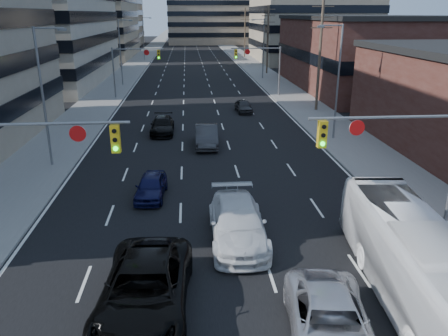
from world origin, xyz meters
TOP-DOWN VIEW (x-y plane):
  - road_surface at (0.00, 130.00)m, footprint 18.00×300.00m
  - sidewalk_left at (-11.50, 130.00)m, footprint 5.00×300.00m
  - sidewalk_right at (11.50, 130.00)m, footprint 5.00×300.00m
  - office_left_far at (-24.00, 100.00)m, footprint 20.00×30.00m
  - storefront_right_mid at (24.00, 50.00)m, footprint 20.00×30.00m
  - office_right_far at (25.00, 88.00)m, footprint 22.00×28.00m
  - bg_block_left at (-28.00, 140.00)m, footprint 24.00×24.00m
  - bg_block_right at (32.00, 130.00)m, footprint 22.00×22.00m
  - signal_near_left at (-7.45, 8.00)m, footprint 6.59×0.33m
  - signal_near_right at (7.45, 8.00)m, footprint 6.59×0.33m
  - signal_far_left at (-7.68, 45.00)m, footprint 6.09×0.33m
  - signal_far_right at (7.68, 45.00)m, footprint 6.09×0.33m
  - utility_pole_block at (12.20, 36.00)m, footprint 2.20×0.28m
  - utility_pole_midblock at (12.20, 66.00)m, footprint 2.20×0.28m
  - utility_pole_distant at (12.20, 96.00)m, footprint 2.20×0.28m
  - streetlight_left_near at (-10.34, 20.00)m, footprint 2.03×0.22m
  - streetlight_left_mid at (-10.34, 55.00)m, footprint 2.03×0.22m
  - streetlight_left_far at (-10.34, 90.00)m, footprint 2.03×0.22m
  - streetlight_right_near at (10.34, 25.00)m, footprint 2.03×0.22m
  - streetlight_right_far at (10.34, 60.00)m, footprint 2.03×0.22m
  - black_pickup at (-2.89, 4.12)m, footprint 3.34×6.60m
  - white_van at (0.81, 8.93)m, footprint 2.50×6.01m
  - silver_suv at (2.92, 2.07)m, footprint 3.25×5.77m
  - transit_bus at (6.57, 3.99)m, footprint 3.46×11.11m
  - sedan_blue at (-3.45, 14.21)m, footprint 1.82×3.95m
  - sedan_grey_center at (0.10, 24.04)m, footprint 1.82×4.88m
  - sedan_black_far at (-3.52, 28.10)m, footprint 1.95×4.77m
  - sedan_grey_right at (4.48, 36.02)m, footprint 1.71×3.81m

SIDE VIEW (x-z plane):
  - road_surface at x=0.00m, z-range 0.00..0.02m
  - sidewalk_left at x=-11.50m, z-range 0.00..0.15m
  - sidewalk_right at x=11.50m, z-range 0.00..0.15m
  - sedan_grey_right at x=4.48m, z-range 0.00..1.27m
  - sedan_blue at x=-3.45m, z-range 0.00..1.31m
  - sedan_black_far at x=-3.52m, z-range 0.00..1.38m
  - silver_suv at x=2.92m, z-range 0.00..1.52m
  - sedan_grey_center at x=0.10m, z-range 0.00..1.59m
  - white_van at x=0.81m, z-range 0.00..1.74m
  - black_pickup at x=-2.89m, z-range 0.00..1.79m
  - transit_bus at x=6.57m, z-range 0.00..3.05m
  - signal_far_left at x=-7.68m, z-range 1.30..7.30m
  - signal_far_right at x=7.68m, z-range 1.30..7.30m
  - signal_near_left at x=-7.45m, z-range 1.33..7.33m
  - signal_near_right at x=7.45m, z-range 1.33..7.33m
  - storefront_right_mid at x=24.00m, z-range 0.00..9.00m
  - streetlight_left_near at x=-10.34m, z-range 0.55..9.55m
  - streetlight_left_mid at x=-10.34m, z-range 0.55..9.55m
  - streetlight_left_far at x=-10.34m, z-range 0.55..9.55m
  - streetlight_right_near at x=10.34m, z-range 0.55..9.55m
  - streetlight_right_far at x=10.34m, z-range 0.55..9.55m
  - utility_pole_block at x=12.20m, z-range 0.28..11.28m
  - utility_pole_midblock at x=12.20m, z-range 0.28..11.28m
  - utility_pole_distant at x=12.20m, z-range 0.28..11.28m
  - bg_block_right at x=32.00m, z-range 0.00..12.00m
  - office_right_far at x=25.00m, z-range 0.00..14.00m
  - office_left_far at x=-24.00m, z-range 0.00..16.00m
  - bg_block_left at x=-28.00m, z-range 0.00..20.00m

